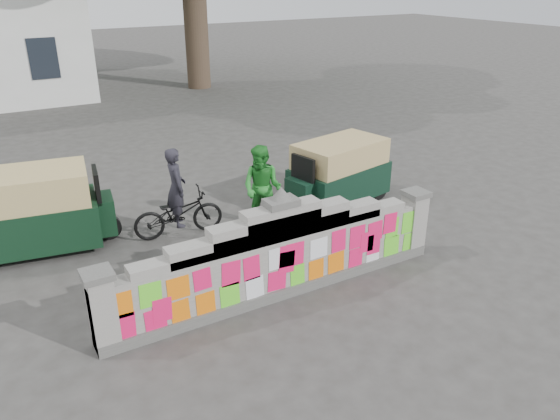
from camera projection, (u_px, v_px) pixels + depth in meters
The scene contains 7 objects.
ground at pixel (281, 293), 9.60m from camera, with size 100.00×100.00×0.00m, color #383533.
parapet_wall at pixel (281, 256), 9.30m from camera, with size 6.48×0.44×2.01m.
cyclist_bike at pixel (178, 213), 11.54m from camera, with size 0.66×1.90×1.00m, color black.
cyclist_rider at pixel (177, 198), 11.40m from camera, with size 0.62×0.40×1.69m, color #222129.
pedestrian at pixel (262, 188), 11.71m from camera, with size 0.90×0.70×1.86m, color #24872B.
rickshaw_left at pixel (32, 211), 10.75m from camera, with size 3.11×1.80×1.67m.
rickshaw_right at pixel (338, 172), 13.04m from camera, with size 2.86×1.73×1.53m.
Camera 1 is at (-4.17, -7.06, 5.21)m, focal length 35.00 mm.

